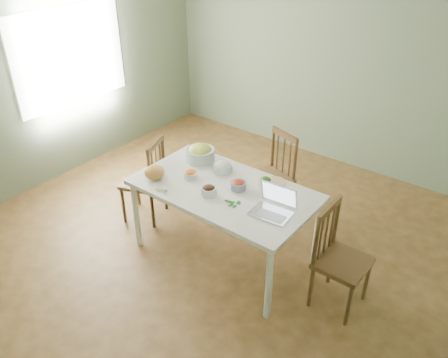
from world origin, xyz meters
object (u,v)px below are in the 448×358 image
Objects in this scene: chair_right at (343,261)px; bread_boule at (155,172)px; chair_left at (143,179)px; bowl_squash at (200,153)px; dining_table at (224,222)px; laptop at (271,203)px; chair_far at (270,177)px.

bread_boule is (-1.88, -0.37, 0.38)m from chair_right.
bread_boule is (0.49, -0.26, 0.39)m from chair_left.
bowl_squash is at bearing 77.05° from bread_boule.
bowl_squash is (-0.53, 0.28, 0.50)m from dining_table.
bowl_squash is 1.17m from laptop.
dining_table is 5.73× the size of bowl_squash.
chair_left is 5.00× the size of bread_boule.
chair_right is (2.37, 0.11, 0.00)m from chair_left.
chair_far is at bearing 57.75° from chair_right.
bowl_squash is at bearing -110.35° from chair_far.
chair_far is 5.03× the size of bread_boule.
chair_far is 1.43m from chair_left.
chair_right is at bearing 11.06° from bread_boule.
chair_left is 2.37m from chair_right.
chair_left is at bearing -154.75° from bowl_squash.
chair_right reaches higher than dining_table.
laptop is (1.11, -0.37, 0.03)m from bowl_squash.
laptop reaches higher than dining_table.
chair_left is 2.86× the size of laptop.
chair_far is 0.89m from bowl_squash.
bread_boule is 0.56m from bowl_squash.
laptop reaches higher than bowl_squash.
chair_right is at bearing 4.66° from dining_table.
chair_right is (1.27, -0.80, 0.00)m from chair_far.
bowl_squash reaches higher than dining_table.
chair_left is at bearing 152.19° from bread_boule.
chair_right reaches higher than bowl_squash.
chair_right is at bearing 11.52° from laptop.
laptop is (-0.64, -0.19, 0.44)m from chair_right.
bread_boule reaches higher than dining_table.
laptop is (1.24, 0.18, 0.05)m from bread_boule.
dining_table is 5.03× the size of laptop.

